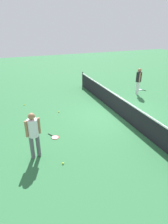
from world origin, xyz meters
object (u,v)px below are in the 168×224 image
tennis_ball_near_player (63,163)px  tennis_ball_by_net (59,112)px  tennis_racket_near_player (55,137)px  player_near_side (33,132)px  tennis_racket_far_player (140,90)px  player_far_side (139,79)px  tennis_ball_midcourt (24,105)px

tennis_ball_near_player → tennis_ball_by_net: same height
tennis_racket_near_player → player_near_side: bearing=-41.9°
tennis_racket_near_player → tennis_ball_by_net: bearing=161.6°
player_near_side → tennis_ball_by_net: (-3.29, 1.66, -0.98)m
tennis_racket_far_player → tennis_ball_near_player: 9.10m
player_far_side → tennis_racket_near_player: player_far_side is taller
player_far_side → tennis_ball_midcourt: size_ratio=25.76×
tennis_ball_by_net → player_near_side: bearing=-26.8°
tennis_ball_midcourt → tennis_racket_near_player: bearing=12.0°
tennis_ball_near_player → tennis_ball_by_net: size_ratio=1.00×
tennis_racket_far_player → tennis_ball_near_player: bearing=-51.6°
player_near_side → player_far_side: size_ratio=1.00×
tennis_racket_far_player → tennis_ball_by_net: tennis_ball_by_net is taller
player_near_side → tennis_racket_near_player: size_ratio=2.87×
player_far_side → tennis_ball_by_net: 5.64m
player_near_side → tennis_racket_near_player: (-1.00, 0.90, -1.00)m
player_near_side → tennis_ball_near_player: (0.74, 0.77, -0.98)m
player_near_side → tennis_racket_far_player: size_ratio=2.91×
tennis_racket_far_player → tennis_ball_midcourt: size_ratio=8.86×
tennis_ball_midcourt → tennis_ball_near_player: bearing=7.2°
tennis_ball_near_player → tennis_ball_midcourt: (-5.71, -0.72, 0.00)m
player_far_side → tennis_ball_by_net: bearing=-80.4°
player_far_side → tennis_racket_far_player: (-0.70, 0.77, -1.00)m
player_near_side → tennis_ball_by_net: size_ratio=25.76×
tennis_racket_near_player → tennis_ball_near_player: size_ratio=8.97×
player_near_side → tennis_racket_far_player: player_near_side is taller
tennis_ball_by_net → tennis_ball_midcourt: bearing=-136.2°
player_near_side → player_far_side: (-4.22, 7.13, 0.00)m
tennis_ball_near_player → tennis_ball_by_net: 4.13m
player_far_side → tennis_racket_near_player: bearing=-62.7°
player_near_side → tennis_ball_midcourt: size_ratio=25.76×
player_near_side → tennis_ball_near_player: 1.45m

